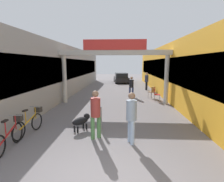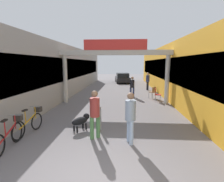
{
  "view_description": "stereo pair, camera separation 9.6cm",
  "coord_description": "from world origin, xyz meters",
  "px_view_note": "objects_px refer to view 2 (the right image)",
  "views": [
    {
      "loc": [
        0.48,
        -3.37,
        2.62
      ],
      "look_at": [
        0.0,
        4.96,
        1.3
      ],
      "focal_mm": 28.0,
      "sensor_mm": 36.0,
      "label": 1
    },
    {
      "loc": [
        0.57,
        -3.36,
        2.62
      ],
      "look_at": [
        0.0,
        4.96,
        1.3
      ],
      "focal_mm": 28.0,
      "sensor_mm": 36.0,
      "label": 2
    }
  ],
  "objects_px": {
    "pedestrian_companion": "(130,115)",
    "parked_car_black": "(122,78)",
    "pedestrian_elderly_walking": "(148,80)",
    "bollard_post_metal": "(100,118)",
    "cafe_chair_red_nearer": "(157,94)",
    "cafe_chair_wood_farther": "(153,91)",
    "pedestrian_with_dog": "(95,111)",
    "bicycle_orange_second": "(30,122)",
    "bicycle_red_nearest": "(10,134)",
    "pedestrian_carrying_crate": "(132,85)",
    "dog_on_leash": "(81,120)"
  },
  "relations": [
    {
      "from": "pedestrian_with_dog",
      "to": "dog_on_leash",
      "type": "distance_m",
      "value": 1.16
    },
    {
      "from": "cafe_chair_wood_farther",
      "to": "bollard_post_metal",
      "type": "bearing_deg",
      "value": -115.47
    },
    {
      "from": "pedestrian_with_dog",
      "to": "parked_car_black",
      "type": "distance_m",
      "value": 18.25
    },
    {
      "from": "bicycle_red_nearest",
      "to": "cafe_chair_wood_farther",
      "type": "distance_m",
      "value": 10.02
    },
    {
      "from": "dog_on_leash",
      "to": "bicycle_red_nearest",
      "type": "distance_m",
      "value": 2.46
    },
    {
      "from": "pedestrian_elderly_walking",
      "to": "pedestrian_with_dog",
      "type": "bearing_deg",
      "value": -106.13
    },
    {
      "from": "dog_on_leash",
      "to": "parked_car_black",
      "type": "relative_size",
      "value": 0.2
    },
    {
      "from": "pedestrian_elderly_walking",
      "to": "cafe_chair_wood_farther",
      "type": "xyz_separation_m",
      "value": [
        -0.14,
        -4.18,
        -0.46
      ]
    },
    {
      "from": "dog_on_leash",
      "to": "cafe_chair_wood_farther",
      "type": "height_order",
      "value": "cafe_chair_wood_farther"
    },
    {
      "from": "cafe_chair_red_nearer",
      "to": "cafe_chair_wood_farther",
      "type": "relative_size",
      "value": 1.0
    },
    {
      "from": "dog_on_leash",
      "to": "cafe_chair_red_nearer",
      "type": "height_order",
      "value": "cafe_chair_red_nearer"
    },
    {
      "from": "pedestrian_elderly_walking",
      "to": "bicycle_orange_second",
      "type": "distance_m",
      "value": 12.7
    },
    {
      "from": "pedestrian_with_dog",
      "to": "parked_car_black",
      "type": "bearing_deg",
      "value": 87.56
    },
    {
      "from": "pedestrian_elderly_walking",
      "to": "bollard_post_metal",
      "type": "bearing_deg",
      "value": -106.9
    },
    {
      "from": "pedestrian_carrying_crate",
      "to": "bicycle_orange_second",
      "type": "height_order",
      "value": "pedestrian_carrying_crate"
    },
    {
      "from": "bicycle_orange_second",
      "to": "cafe_chair_red_nearer",
      "type": "bearing_deg",
      "value": 46.35
    },
    {
      "from": "parked_car_black",
      "to": "pedestrian_carrying_crate",
      "type": "bearing_deg",
      "value": -85.18
    },
    {
      "from": "bicycle_red_nearest",
      "to": "cafe_chair_wood_farther",
      "type": "bearing_deg",
      "value": 55.11
    },
    {
      "from": "pedestrian_with_dog",
      "to": "pedestrian_companion",
      "type": "relative_size",
      "value": 1.0
    },
    {
      "from": "bicycle_red_nearest",
      "to": "cafe_chair_red_nearer",
      "type": "xyz_separation_m",
      "value": [
        5.82,
        7.22,
        0.1
      ]
    },
    {
      "from": "pedestrian_elderly_walking",
      "to": "bollard_post_metal",
      "type": "distance_m",
      "value": 11.24
    },
    {
      "from": "dog_on_leash",
      "to": "parked_car_black",
      "type": "xyz_separation_m",
      "value": [
        1.45,
        17.48,
        0.25
      ]
    },
    {
      "from": "pedestrian_carrying_crate",
      "to": "bicycle_orange_second",
      "type": "distance_m",
      "value": 8.68
    },
    {
      "from": "pedestrian_with_dog",
      "to": "bollard_post_metal",
      "type": "xyz_separation_m",
      "value": [
        0.07,
        0.79,
        -0.49
      ]
    },
    {
      "from": "cafe_chair_wood_farther",
      "to": "pedestrian_with_dog",
      "type": "bearing_deg",
      "value": -113.5
    },
    {
      "from": "pedestrian_carrying_crate",
      "to": "bollard_post_metal",
      "type": "distance_m",
      "value": 7.27
    },
    {
      "from": "pedestrian_with_dog",
      "to": "dog_on_leash",
      "type": "bearing_deg",
      "value": 132.12
    },
    {
      "from": "pedestrian_with_dog",
      "to": "cafe_chair_wood_farther",
      "type": "distance_m",
      "value": 8.03
    },
    {
      "from": "pedestrian_companion",
      "to": "bicycle_orange_second",
      "type": "distance_m",
      "value": 3.81
    },
    {
      "from": "dog_on_leash",
      "to": "pedestrian_with_dog",
      "type": "bearing_deg",
      "value": -47.88
    },
    {
      "from": "bicycle_orange_second",
      "to": "parked_car_black",
      "type": "xyz_separation_m",
      "value": [
        3.29,
        17.96,
        0.21
      ]
    },
    {
      "from": "bicycle_red_nearest",
      "to": "parked_car_black",
      "type": "height_order",
      "value": "parked_car_black"
    },
    {
      "from": "pedestrian_companion",
      "to": "parked_car_black",
      "type": "height_order",
      "value": "pedestrian_companion"
    },
    {
      "from": "dog_on_leash",
      "to": "cafe_chair_red_nearer",
      "type": "xyz_separation_m",
      "value": [
        3.96,
        5.61,
        0.15
      ]
    },
    {
      "from": "bicycle_red_nearest",
      "to": "cafe_chair_wood_farther",
      "type": "relative_size",
      "value": 1.9
    },
    {
      "from": "pedestrian_with_dog",
      "to": "bicycle_red_nearest",
      "type": "bearing_deg",
      "value": -161.16
    },
    {
      "from": "pedestrian_companion",
      "to": "pedestrian_carrying_crate",
      "type": "relative_size",
      "value": 1.06
    },
    {
      "from": "bicycle_orange_second",
      "to": "bollard_post_metal",
      "type": "height_order",
      "value": "bicycle_orange_second"
    },
    {
      "from": "bicycle_red_nearest",
      "to": "pedestrian_carrying_crate",
      "type": "bearing_deg",
      "value": 64.43
    },
    {
      "from": "cafe_chair_wood_farther",
      "to": "parked_car_black",
      "type": "relative_size",
      "value": 0.21
    },
    {
      "from": "pedestrian_companion",
      "to": "bicycle_red_nearest",
      "type": "xyz_separation_m",
      "value": [
        -3.75,
        -0.56,
        -0.54
      ]
    },
    {
      "from": "pedestrian_elderly_walking",
      "to": "dog_on_leash",
      "type": "relative_size",
      "value": 2.08
    },
    {
      "from": "pedestrian_companion",
      "to": "dog_on_leash",
      "type": "xyz_separation_m",
      "value": [
        -1.89,
        1.05,
        -0.59
      ]
    },
    {
      "from": "pedestrian_companion",
      "to": "bollard_post_metal",
      "type": "distance_m",
      "value": 1.66
    },
    {
      "from": "bicycle_orange_second",
      "to": "cafe_chair_red_nearer",
      "type": "height_order",
      "value": "bicycle_orange_second"
    },
    {
      "from": "pedestrian_carrying_crate",
      "to": "bollard_post_metal",
      "type": "relative_size",
      "value": 1.67
    },
    {
      "from": "bicycle_orange_second",
      "to": "cafe_chair_wood_farther",
      "type": "bearing_deg",
      "value": 51.11
    },
    {
      "from": "pedestrian_companion",
      "to": "parked_car_black",
      "type": "xyz_separation_m",
      "value": [
        -0.44,
        18.53,
        -0.33
      ]
    },
    {
      "from": "dog_on_leash",
      "to": "pedestrian_companion",
      "type": "bearing_deg",
      "value": -29.02
    },
    {
      "from": "bicycle_red_nearest",
      "to": "bollard_post_metal",
      "type": "xyz_separation_m",
      "value": [
        2.6,
        1.65,
        0.05
      ]
    }
  ]
}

